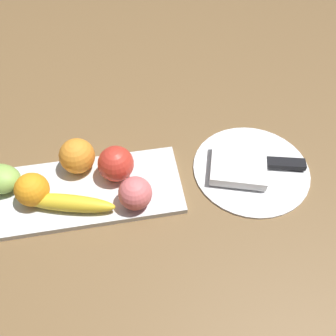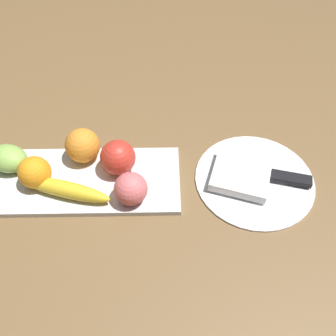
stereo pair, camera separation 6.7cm
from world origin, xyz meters
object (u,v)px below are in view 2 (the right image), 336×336
Objects in this scene: fruit_tray at (81,180)px; apple at (118,157)px; dinner_plate at (254,179)px; orange_near_banana at (83,145)px; folded_napkin at (241,174)px; orange_near_apple at (35,172)px; peach at (131,189)px; banana at (67,189)px; grape_bunch at (8,158)px; knife at (280,177)px.

apple is at bearing -162.46° from fruit_tray.
apple is at bearing -5.08° from dinner_plate.
orange_near_banana is 0.64× the size of folded_napkin.
orange_near_apple is 0.19m from peach.
peach is at bearing 167.50° from orange_near_apple.
fruit_tray is at bearing -98.66° from banana.
folded_napkin is (-0.33, -0.04, -0.01)m from banana.
fruit_tray is 6.31× the size of peach.
dinner_plate is (-0.49, 0.03, -0.03)m from grape_bunch.
orange_near_banana reaches higher than grape_bunch.
apple is 0.28m from dinner_plate.
folded_napkin is at bearing 0.00° from dinner_plate.
orange_near_apple reaches higher than fruit_tray.
grape_bunch is at bearing -18.35° from peach.
fruit_tray is 5.63× the size of orange_near_banana.
folded_napkin is (-0.21, -0.05, -0.02)m from peach.
peach is (-0.10, 0.05, 0.04)m from fruit_tray.
orange_near_apple is (0.08, 0.01, 0.04)m from fruit_tray.
peach reaches higher than fruit_tray.
fruit_tray is 2.18× the size of banana.
orange_near_apple is 0.43m from dinner_plate.
orange_near_banana is 0.29× the size of dinner_plate.
grape_bunch is (0.22, -0.01, -0.01)m from apple.
orange_near_banana is at bearing -10.27° from folded_napkin.
orange_near_apple reaches higher than banana.
knife is at bearing 171.26° from orange_near_banana.
grape_bunch reaches higher than dinner_plate.
peach reaches higher than grape_bunch.
apple is 0.16m from orange_near_apple.
orange_near_banana is 1.12× the size of peach.
orange_near_apple is 0.35× the size of knife.
orange_near_apple is at bearing -12.50° from peach.
folded_napkin is at bearing 175.83° from grape_bunch.
peach is at bearing 155.16° from fruit_tray.
orange_near_apple is at bearing 5.50° from fruit_tray.
dinner_plate is 1.32× the size of knife.
apple is 0.29× the size of dinner_plate.
apple is 0.08m from peach.
apple is 0.08m from orange_near_banana.
banana is 0.34m from folded_napkin.
folded_napkin is at bearing 169.73° from orange_near_banana.
grape_bunch is at bearing -2.47° from apple.
dinner_plate is at bearing 176.08° from grape_bunch.
grape_bunch is 0.46m from folded_napkin.
apple is at bearing -130.65° from banana.
grape_bunch reaches higher than banana.
peach is 0.26× the size of dinner_plate.
orange_near_banana is at bearing 5.67° from knife.
knife is (-0.39, 0.06, -0.03)m from orange_near_banana.
fruit_tray is at bearing -174.50° from orange_near_apple.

